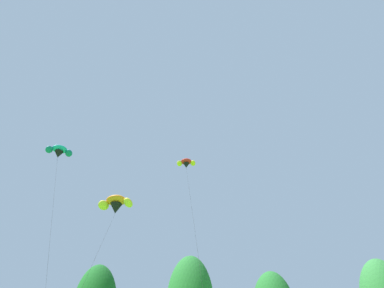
% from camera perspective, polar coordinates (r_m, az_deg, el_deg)
% --- Properties ---
extents(parafoil_kite_high_teal, '(10.30, 14.26, 24.98)m').
position_cam_1_polar(parafoil_kite_high_teal, '(46.21, -21.52, -1.20)').
color(parafoil_kite_high_teal, teal).
extents(parafoil_kite_mid_red_yellow, '(3.27, 14.07, 21.35)m').
position_cam_1_polar(parafoil_kite_mid_red_yellow, '(39.75, -0.97, -3.31)').
color(parafoil_kite_mid_red_yellow, red).
extents(parafoil_kite_far_orange, '(4.12, 11.11, 16.43)m').
position_cam_1_polar(parafoil_kite_far_orange, '(36.89, -12.72, -9.85)').
color(parafoil_kite_far_orange, orange).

